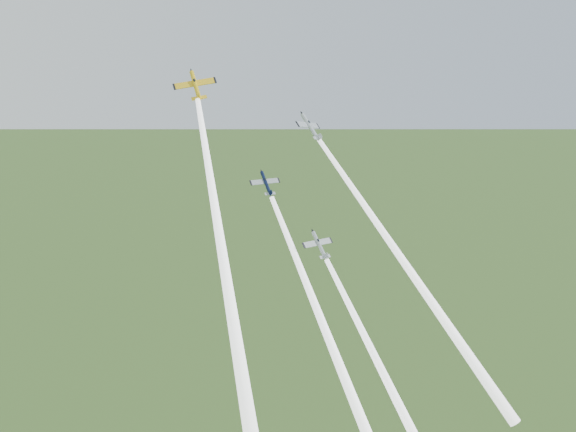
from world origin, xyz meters
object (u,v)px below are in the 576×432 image
object	(u,v)px
plane_navy	(266,183)
plane_silver_right	(310,127)
plane_yellow	(195,85)
plane_silver_low	(319,245)

from	to	relation	value
plane_navy	plane_silver_right	world-z (taller)	plane_silver_right
plane_yellow	plane_silver_right	xyz separation A→B (m)	(26.95, 0.96, -9.56)
plane_navy	plane_silver_low	world-z (taller)	plane_navy
plane_yellow	plane_silver_right	world-z (taller)	plane_yellow
plane_yellow	plane_silver_low	size ratio (longest dim) A/B	1.12
plane_navy	plane_silver_low	size ratio (longest dim) A/B	0.92
plane_yellow	plane_silver_low	world-z (taller)	plane_yellow
plane_yellow	plane_navy	xyz separation A→B (m)	(11.97, -5.06, -18.84)
plane_navy	plane_silver_right	distance (m)	18.62
plane_silver_low	plane_yellow	bearing A→B (deg)	129.98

